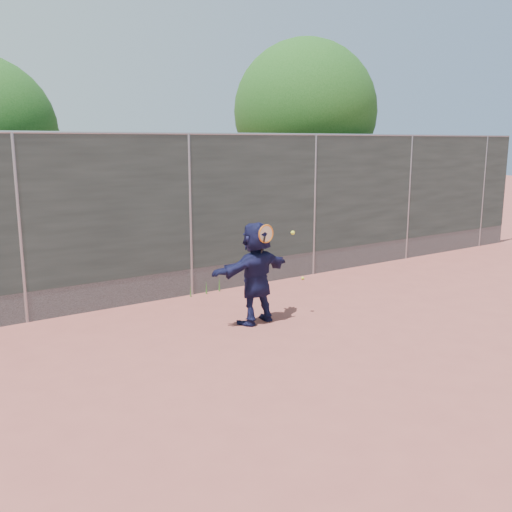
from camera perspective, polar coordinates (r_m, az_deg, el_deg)
ground at (r=8.17m, az=5.38°, el=-9.19°), size 80.00×80.00×0.00m
player at (r=9.04m, az=0.00°, el=-1.69°), size 1.57×0.69×1.64m
ball_ground at (r=12.05m, az=4.69°, el=-2.22°), size 0.07×0.07×0.07m
fence at (r=10.65m, az=-6.61°, el=4.41°), size 20.00×0.06×3.03m
swing_action at (r=8.83m, az=1.27°, el=2.13°), size 0.76×0.15×0.51m
tree_right at (r=15.08m, az=5.35°, el=13.75°), size 3.78×3.60×5.39m
weed_clump at (r=10.96m, az=-4.79°, el=-3.07°), size 0.68×0.07×0.30m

